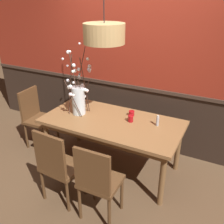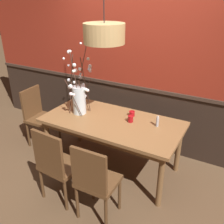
{
  "view_description": "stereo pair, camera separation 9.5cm",
  "coord_description": "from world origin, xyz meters",
  "px_view_note": "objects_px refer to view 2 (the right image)",
  "views": [
    {
      "loc": [
        1.35,
        -2.62,
        2.29
      ],
      "look_at": [
        0.0,
        0.0,
        0.88
      ],
      "focal_mm": 39.91,
      "sensor_mm": 36.0,
      "label": 1
    },
    {
      "loc": [
        1.43,
        -2.57,
        2.29
      ],
      "look_at": [
        0.0,
        0.0,
        0.88
      ],
      "focal_mm": 39.91,
      "sensor_mm": 36.0,
      "label": 2
    }
  ],
  "objects_px": {
    "chair_far_side_left": "(122,106)",
    "chair_near_side_left": "(56,163)",
    "pendant_lamp": "(104,34)",
    "chair_near_side_right": "(95,180)",
    "vase_with_blossoms": "(79,98)",
    "condiment_bottle": "(157,121)",
    "candle_holder_nearer_center": "(131,119)",
    "candle_holder_nearer_edge": "(132,114)",
    "dining_table": "(112,126)",
    "chair_head_west_end": "(38,114)"
  },
  "relations": [
    {
      "from": "candle_holder_nearer_edge",
      "to": "condiment_bottle",
      "type": "xyz_separation_m",
      "value": [
        0.41,
        -0.11,
        0.03
      ]
    },
    {
      "from": "chair_head_west_end",
      "to": "chair_near_side_left",
      "type": "height_order",
      "value": "chair_near_side_left"
    },
    {
      "from": "chair_near_side_left",
      "to": "candle_holder_nearer_center",
      "type": "distance_m",
      "value": 1.1
    },
    {
      "from": "candle_holder_nearer_edge",
      "to": "pendant_lamp",
      "type": "bearing_deg",
      "value": -131.17
    },
    {
      "from": "candle_holder_nearer_center",
      "to": "candle_holder_nearer_edge",
      "type": "distance_m",
      "value": 0.18
    },
    {
      "from": "chair_near_side_left",
      "to": "pendant_lamp",
      "type": "xyz_separation_m",
      "value": [
        0.17,
        0.82,
        1.34
      ]
    },
    {
      "from": "chair_far_side_left",
      "to": "chair_near_side_left",
      "type": "xyz_separation_m",
      "value": [
        0.04,
        -1.77,
        -0.01
      ]
    },
    {
      "from": "chair_far_side_left",
      "to": "chair_near_side_right",
      "type": "distance_m",
      "value": 1.89
    },
    {
      "from": "dining_table",
      "to": "chair_head_west_end",
      "type": "distance_m",
      "value": 1.37
    },
    {
      "from": "chair_head_west_end",
      "to": "candle_holder_nearer_center",
      "type": "xyz_separation_m",
      "value": [
        1.6,
        0.09,
        0.27
      ]
    },
    {
      "from": "chair_head_west_end",
      "to": "dining_table",
      "type": "bearing_deg",
      "value": 0.17
    },
    {
      "from": "dining_table",
      "to": "chair_near_side_right",
      "type": "xyz_separation_m",
      "value": [
        0.29,
        -0.89,
        -0.14
      ]
    },
    {
      "from": "chair_head_west_end",
      "to": "chair_near_side_right",
      "type": "xyz_separation_m",
      "value": [
        1.65,
        -0.88,
        0.01
      ]
    },
    {
      "from": "chair_far_side_left",
      "to": "condiment_bottle",
      "type": "xyz_separation_m",
      "value": [
        0.88,
        -0.76,
        0.28
      ]
    },
    {
      "from": "candle_holder_nearer_edge",
      "to": "chair_near_side_left",
      "type": "bearing_deg",
      "value": -111.06
    },
    {
      "from": "dining_table",
      "to": "vase_with_blossoms",
      "type": "height_order",
      "value": "vase_with_blossoms"
    },
    {
      "from": "dining_table",
      "to": "condiment_bottle",
      "type": "xyz_separation_m",
      "value": [
        0.58,
        0.14,
        0.15
      ]
    },
    {
      "from": "condiment_bottle",
      "to": "pendant_lamp",
      "type": "bearing_deg",
      "value": -164.69
    },
    {
      "from": "dining_table",
      "to": "chair_near_side_right",
      "type": "height_order",
      "value": "chair_near_side_right"
    },
    {
      "from": "chair_near_side_right",
      "to": "chair_head_west_end",
      "type": "bearing_deg",
      "value": 151.83
    },
    {
      "from": "chair_far_side_left",
      "to": "pendant_lamp",
      "type": "relative_size",
      "value": 0.82
    },
    {
      "from": "chair_near_side_right",
      "to": "condiment_bottle",
      "type": "distance_m",
      "value": 1.11
    },
    {
      "from": "chair_near_side_right",
      "to": "vase_with_blossoms",
      "type": "distance_m",
      "value": 1.26
    },
    {
      "from": "chair_far_side_left",
      "to": "vase_with_blossoms",
      "type": "distance_m",
      "value": 1.04
    },
    {
      "from": "chair_near_side_left",
      "to": "vase_with_blossoms",
      "type": "relative_size",
      "value": 1.04
    },
    {
      "from": "chair_far_side_left",
      "to": "chair_near_side_left",
      "type": "height_order",
      "value": "chair_far_side_left"
    },
    {
      "from": "chair_near_side_right",
      "to": "chair_near_side_left",
      "type": "height_order",
      "value": "chair_near_side_left"
    },
    {
      "from": "chair_head_west_end",
      "to": "chair_near_side_right",
      "type": "bearing_deg",
      "value": -28.17
    },
    {
      "from": "vase_with_blossoms",
      "to": "condiment_bottle",
      "type": "bearing_deg",
      "value": 8.03
    },
    {
      "from": "dining_table",
      "to": "pendant_lamp",
      "type": "distance_m",
      "value": 1.2
    },
    {
      "from": "condiment_bottle",
      "to": "dining_table",
      "type": "bearing_deg",
      "value": -166.42
    },
    {
      "from": "chair_near_side_left",
      "to": "vase_with_blossoms",
      "type": "xyz_separation_m",
      "value": [
        -0.26,
        0.85,
        0.44
      ]
    },
    {
      "from": "chair_near_side_left",
      "to": "candle_holder_nearer_edge",
      "type": "xyz_separation_m",
      "value": [
        0.43,
        1.11,
        0.26
      ]
    },
    {
      "from": "chair_near_side_left",
      "to": "chair_near_side_right",
      "type": "bearing_deg",
      "value": -2.63
    },
    {
      "from": "chair_head_west_end",
      "to": "vase_with_blossoms",
      "type": "xyz_separation_m",
      "value": [
        0.85,
        -0.01,
        0.45
      ]
    },
    {
      "from": "chair_near_side_right",
      "to": "vase_with_blossoms",
      "type": "xyz_separation_m",
      "value": [
        -0.8,
        0.87,
        0.44
      ]
    },
    {
      "from": "chair_near_side_right",
      "to": "chair_near_side_left",
      "type": "bearing_deg",
      "value": 177.37
    },
    {
      "from": "chair_far_side_left",
      "to": "condiment_bottle",
      "type": "bearing_deg",
      "value": -41.01
    },
    {
      "from": "vase_with_blossoms",
      "to": "candle_holder_nearer_edge",
      "type": "bearing_deg",
      "value": 21.03
    },
    {
      "from": "chair_far_side_left",
      "to": "chair_head_west_end",
      "type": "height_order",
      "value": "chair_far_side_left"
    },
    {
      "from": "chair_near_side_left",
      "to": "pendant_lamp",
      "type": "height_order",
      "value": "pendant_lamp"
    },
    {
      "from": "chair_far_side_left",
      "to": "candle_holder_nearer_edge",
      "type": "bearing_deg",
      "value": -54.13
    },
    {
      "from": "vase_with_blossoms",
      "to": "condiment_bottle",
      "type": "height_order",
      "value": "vase_with_blossoms"
    },
    {
      "from": "dining_table",
      "to": "chair_near_side_left",
      "type": "xyz_separation_m",
      "value": [
        -0.25,
        -0.86,
        -0.14
      ]
    },
    {
      "from": "chair_far_side_left",
      "to": "pendant_lamp",
      "type": "distance_m",
      "value": 1.65
    },
    {
      "from": "chair_near_side_right",
      "to": "condiment_bottle",
      "type": "relative_size",
      "value": 6.6
    },
    {
      "from": "candle_holder_nearer_center",
      "to": "chair_near_side_left",
      "type": "bearing_deg",
      "value": -117.15
    },
    {
      "from": "vase_with_blossoms",
      "to": "candle_holder_nearer_center",
      "type": "height_order",
      "value": "vase_with_blossoms"
    },
    {
      "from": "chair_head_west_end",
      "to": "pendant_lamp",
      "type": "distance_m",
      "value": 1.86
    },
    {
      "from": "dining_table",
      "to": "candle_holder_nearer_center",
      "type": "relative_size",
      "value": 20.29
    }
  ]
}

